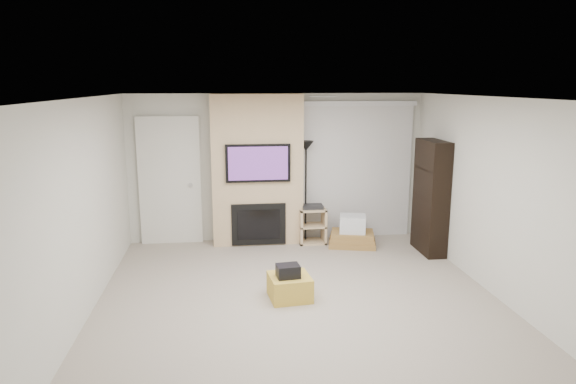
{
  "coord_description": "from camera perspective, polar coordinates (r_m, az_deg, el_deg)",
  "views": [
    {
      "loc": [
        -0.87,
        -5.87,
        2.66
      ],
      "look_at": [
        0.0,
        1.2,
        1.15
      ],
      "focal_mm": 32.0,
      "sensor_mm": 36.0,
      "label": 1
    }
  ],
  "objects": [
    {
      "name": "wall_right",
      "position": [
        6.91,
        22.34,
        -0.71
      ],
      "size": [
        0.0,
        5.5,
        2.5
      ],
      "primitive_type": "cube",
      "rotation": [
        1.57,
        0.0,
        1.57
      ],
      "color": "beige",
      "rests_on": "ground"
    },
    {
      "name": "wall_left",
      "position": [
        6.25,
        -21.94,
        -1.95
      ],
      "size": [
        0.0,
        5.5,
        2.5
      ],
      "primitive_type": "cube",
      "rotation": [
        1.57,
        0.0,
        1.57
      ],
      "color": "beige",
      "rests_on": "ground"
    },
    {
      "name": "av_stand",
      "position": [
        8.72,
        2.7,
        -3.44
      ],
      "size": [
        0.45,
        0.38,
        0.66
      ],
      "color": "#D3B487",
      "rests_on": "floor"
    },
    {
      "name": "ottoman",
      "position": [
        6.57,
        0.19,
        -10.51
      ],
      "size": [
        0.55,
        0.55,
        0.3
      ],
      "primitive_type": "cube",
      "rotation": [
        0.0,
        0.0,
        0.11
      ],
      "color": "gold",
      "rests_on": "floor"
    },
    {
      "name": "wall_back",
      "position": [
        8.78,
        -1.24,
        2.73
      ],
      "size": [
        5.0,
        0.0,
        2.5
      ],
      "primitive_type": "cube",
      "rotation": [
        1.57,
        0.0,
        0.0
      ],
      "color": "beige",
      "rests_on": "ground"
    },
    {
      "name": "floor_lamp",
      "position": [
        8.57,
        2.01,
        3.25
      ],
      "size": [
        0.26,
        0.26,
        1.73
      ],
      "color": "black",
      "rests_on": "floor"
    },
    {
      "name": "box_stack",
      "position": [
        8.67,
        7.16,
        -4.65
      ],
      "size": [
        0.88,
        0.74,
        0.51
      ],
      "color": "olive",
      "rests_on": "floor"
    },
    {
      "name": "fireplace_wall",
      "position": [
        8.54,
        -3.43,
        2.36
      ],
      "size": [
        1.5,
        0.47,
        2.5
      ],
      "color": "tan",
      "rests_on": "floor"
    },
    {
      "name": "black_bag",
      "position": [
        6.44,
        0.01,
        -8.77
      ],
      "size": [
        0.3,
        0.25,
        0.16
      ],
      "primitive_type": "cube",
      "rotation": [
        0.0,
        0.0,
        0.11
      ],
      "color": "black",
      "rests_on": "ottoman"
    },
    {
      "name": "vertical_blinds",
      "position": [
        8.97,
        7.74,
        2.97
      ],
      "size": [
        1.98,
        0.1,
        2.37
      ],
      "color": "silver",
      "rests_on": "floor"
    },
    {
      "name": "bookshelf",
      "position": [
        8.42,
        15.58,
        -0.55
      ],
      "size": [
        0.3,
        0.8,
        1.8
      ],
      "color": "black",
      "rests_on": "floor"
    },
    {
      "name": "floor",
      "position": [
        6.5,
        1.32,
        -12.18
      ],
      "size": [
        5.0,
        5.5,
        0.0
      ],
      "primitive_type": "cube",
      "color": "#A09385",
      "rests_on": "ground"
    },
    {
      "name": "wall_front",
      "position": [
        3.53,
        8.01,
        -11.7
      ],
      "size": [
        5.0,
        0.0,
        2.5
      ],
      "primitive_type": "cube",
      "rotation": [
        1.57,
        0.0,
        0.0
      ],
      "color": "beige",
      "rests_on": "ground"
    },
    {
      "name": "entry_door",
      "position": [
        8.78,
        -12.97,
        1.13
      ],
      "size": [
        1.02,
        0.11,
        2.14
      ],
      "color": "silver",
      "rests_on": "floor"
    },
    {
      "name": "hvac_vent",
      "position": [
        6.79,
        3.83,
        10.57
      ],
      "size": [
        0.35,
        0.18,
        0.01
      ],
      "primitive_type": "cube",
      "color": "silver",
      "rests_on": "ceiling"
    },
    {
      "name": "ceiling",
      "position": [
        5.94,
        1.44,
        10.42
      ],
      "size": [
        5.0,
        5.5,
        0.0
      ],
      "primitive_type": "cube",
      "color": "white",
      "rests_on": "wall_back"
    }
  ]
}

